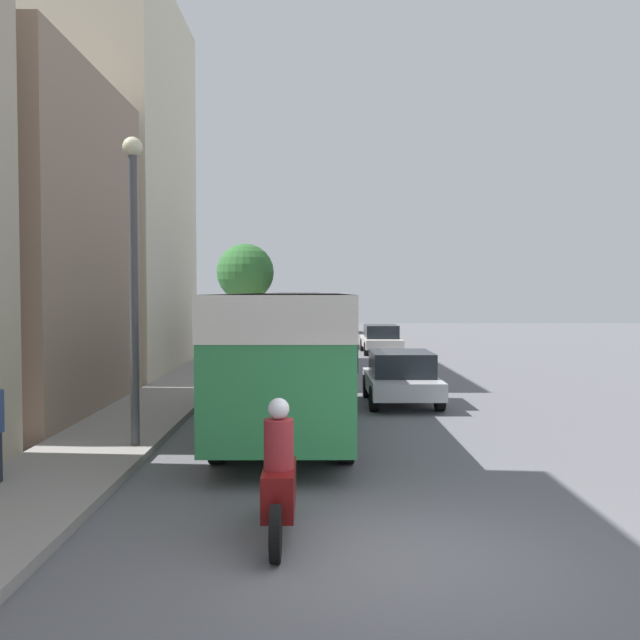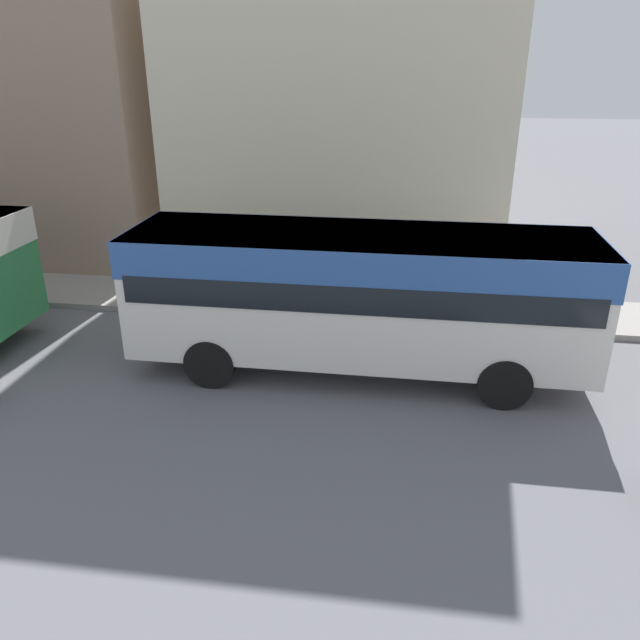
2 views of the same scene
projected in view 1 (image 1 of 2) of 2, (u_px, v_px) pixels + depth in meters
The scene contains 11 objects.
ground_plane at pixel (403, 559), 8.00m from camera, with size 120.00×120.00×0.00m, color slate.
building_far_terrace at pixel (82, 186), 26.36m from camera, with size 6.90×9.23×13.84m.
bus_lead at pixel (289, 341), 15.48m from camera, with size 2.51×9.96×2.96m.
bus_following at pixel (296, 320), 27.84m from camera, with size 2.54×9.07×2.90m.
bus_third_in_line at pixel (298, 310), 41.34m from camera, with size 2.60×9.06×2.96m.
motorcycle_behind_lead at pixel (279, 483), 8.65m from camera, with size 0.38×2.24×1.73m.
car_crossing at pixel (344, 322), 52.54m from camera, with size 1.80×3.81×1.43m.
car_far_curb at pixel (381, 338), 34.83m from camera, with size 1.84×4.34×1.39m.
car_distant at pixel (401, 376), 19.11m from camera, with size 1.89×3.89×1.40m.
street_tree at pixel (245, 273), 42.56m from camera, with size 3.42×3.42×5.74m.
lamp_post at pixel (134, 262), 13.14m from camera, with size 0.36×0.36×5.70m.
Camera 1 is at (-0.98, -7.88, 3.00)m, focal length 40.00 mm.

